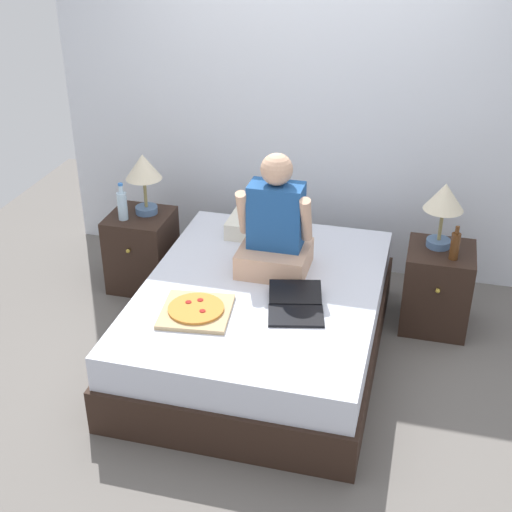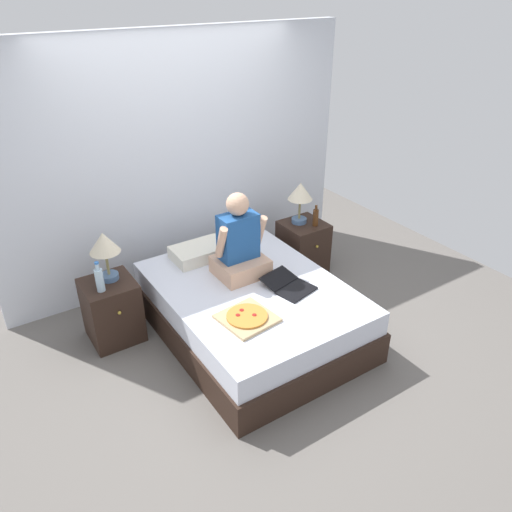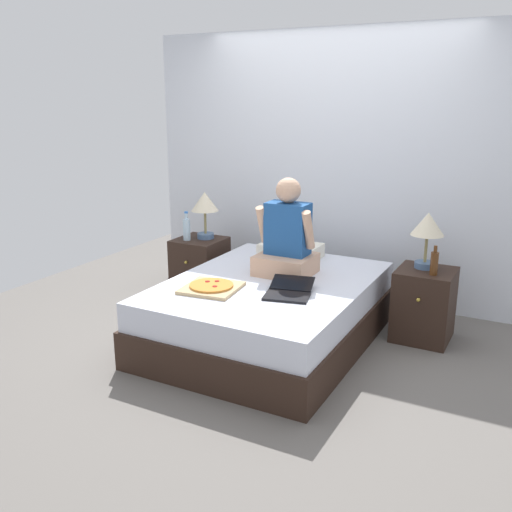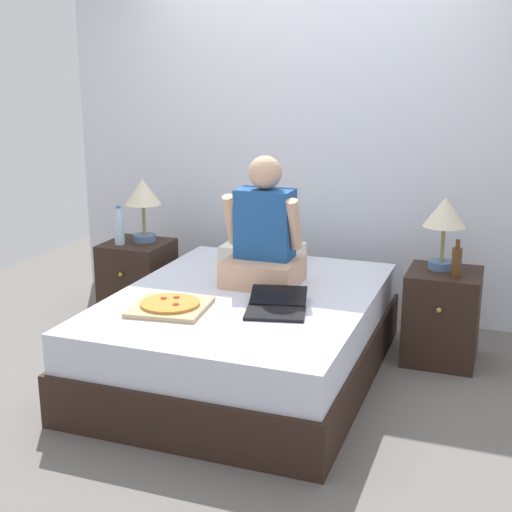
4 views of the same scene
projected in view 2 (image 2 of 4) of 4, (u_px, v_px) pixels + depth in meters
ground_plane at (252, 332)px, 4.63m from camera, size 5.78×5.78×0.00m
wall_back at (179, 163)px, 4.99m from camera, size 3.78×0.12×2.50m
bed at (252, 310)px, 4.50m from camera, size 1.49×1.96×0.51m
nightstand_left at (112, 310)px, 4.43m from camera, size 0.44×0.47×0.58m
lamp_on_left_nightstand at (104, 246)px, 4.18m from camera, size 0.26×0.26×0.45m
water_bottle at (99, 279)px, 4.13m from camera, size 0.07×0.07×0.28m
nightstand_right at (303, 247)px, 5.45m from camera, size 0.44×0.47×0.58m
lamp_on_right_nightstand at (300, 194)px, 5.17m from camera, size 0.26×0.26×0.45m
beer_bottle at (316, 217)px, 5.22m from camera, size 0.06×0.06×0.23m
pillow at (200, 252)px, 4.79m from camera, size 0.52×0.34×0.12m
person_seated at (239, 245)px, 4.43m from camera, size 0.47×0.40×0.78m
laptop at (290, 286)px, 4.33m from camera, size 0.40×0.48×0.07m
pizza_box at (247, 317)px, 3.94m from camera, size 0.44×0.44×0.05m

